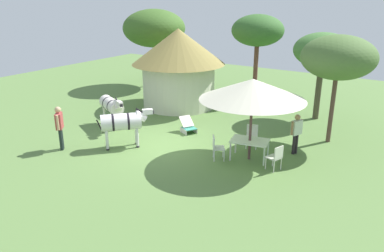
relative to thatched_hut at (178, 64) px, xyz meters
The scene contains 16 objects.
ground_plane 6.21m from the thatched_hut, 60.81° to the right, with size 36.00×36.00×0.00m, color #5A7C3F.
thatched_hut is the anchor object (origin of this frame).
shade_umbrella 7.56m from the thatched_hut, 34.81° to the right, with size 3.73×3.73×3.00m.
patio_dining_table 7.73m from the thatched_hut, 34.81° to the right, with size 1.50×1.15×0.74m.
patio_chair_near_lawn 6.83m from the thatched_hut, 28.85° to the right, with size 0.56×0.55×0.90m.
patio_chair_west_end 7.44m from the thatched_hut, 43.85° to the right, with size 0.60×0.60×0.90m.
patio_chair_east_end 8.89m from the thatched_hut, 32.43° to the right, with size 0.53×0.55×0.90m.
guest_beside_umbrella 8.09m from the thatched_hut, 21.38° to the right, with size 0.35×0.52×1.56m.
standing_watcher 7.60m from the thatched_hut, 92.26° to the right, with size 0.47×0.50×1.73m.
striped_lounge_chair 4.66m from the thatched_hut, 49.20° to the right, with size 0.95×0.85×0.65m.
zebra_nearest_camera 6.30m from the thatched_hut, 75.53° to the right, with size 1.68×1.77×1.57m.
zebra_by_umbrella 4.66m from the thatched_hut, 97.12° to the right, with size 2.12×1.27×1.53m.
acacia_tree_left_background 7.16m from the thatched_hut, 15.26° to the left, with size 2.68×2.68×4.11m.
acacia_tree_right_background 5.33m from the thatched_hut, 142.60° to the left, with size 3.95×3.95×4.89m.
acacia_tree_behind_hut 8.30m from the thatched_hut, ahead, with size 2.85×2.85×4.31m.
acacia_tree_far_lawn 4.89m from the thatched_hut, 54.29° to the left, with size 2.90×2.90×4.72m.
Camera 1 is at (8.62, -11.04, 5.73)m, focal length 35.28 mm.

